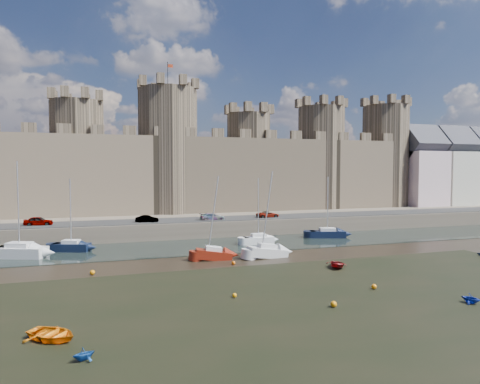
{
  "coord_description": "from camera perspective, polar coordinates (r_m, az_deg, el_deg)",
  "views": [
    {
      "loc": [
        -9.95,
        -32.65,
        10.51
      ],
      "look_at": [
        7.72,
        22.0,
        7.5
      ],
      "focal_mm": 32.0,
      "sensor_mm": 36.0,
      "label": 1
    }
  ],
  "objects": [
    {
      "name": "buoy_3",
      "position": [
        47.82,
        -0.88,
        -9.43
      ],
      "size": [
        0.42,
        0.42,
        0.42
      ],
      "primitive_type": "sphere",
      "color": "#C75008",
      "rests_on": "ground"
    },
    {
      "name": "buoy_2",
      "position": [
        34.47,
        12.38,
        -14.4
      ],
      "size": [
        0.48,
        0.48,
        0.48
      ],
      "primitive_type": "sphere",
      "color": "orange",
      "rests_on": "ground"
    },
    {
      "name": "car_1",
      "position": [
        66.11,
        -12.3,
        -3.54
      ],
      "size": [
        3.56,
        2.03,
        1.11
      ],
      "primitive_type": "imported",
      "rotation": [
        0.0,
        0.0,
        1.3
      ],
      "color": "gray",
      "rests_on": "quay"
    },
    {
      "name": "sailboat_3",
      "position": [
        67.39,
        11.57,
        -5.4
      ],
      "size": [
        5.69,
        3.52,
        9.33
      ],
      "rotation": [
        0.0,
        0.0,
        -0.29
      ],
      "color": "black",
      "rests_on": "ground"
    },
    {
      "name": "dinghy_1",
      "position": [
        26.58,
        -20.09,
        -19.64
      ],
      "size": [
        1.75,
        1.7,
        0.7
      ],
      "primitive_type": "imported",
      "rotation": [
        1.57,
        0.0,
        2.17
      ],
      "color": "#154694",
      "rests_on": "ground"
    },
    {
      "name": "sailboat_0",
      "position": [
        57.45,
        -27.34,
        -6.99
      ],
      "size": [
        6.56,
        4.5,
        11.44
      ],
      "rotation": [
        0.0,
        0.0,
        -0.39
      ],
      "color": "silver",
      "rests_on": "ground"
    },
    {
      "name": "buoy_4",
      "position": [
        36.08,
        -0.74,
        -13.61
      ],
      "size": [
        0.38,
        0.38,
        0.38
      ],
      "primitive_type": "sphere",
      "color": "orange",
      "rests_on": "ground"
    },
    {
      "name": "car_3",
      "position": [
        71.39,
        3.72,
        -3.02
      ],
      "size": [
        3.95,
        2.08,
        1.06
      ],
      "primitive_type": "imported",
      "rotation": [
        0.0,
        0.0,
        1.66
      ],
      "color": "gray",
      "rests_on": "quay"
    },
    {
      "name": "quay",
      "position": [
        93.64,
        -11.75,
        -2.74
      ],
      "size": [
        160.0,
        60.0,
        2.5
      ],
      "primitive_type": "cube",
      "color": "#4C443A",
      "rests_on": "ground"
    },
    {
      "name": "sailboat_1",
      "position": [
        59.11,
        -21.58,
        -6.71
      ],
      "size": [
        4.96,
        3.3,
        9.26
      ],
      "rotation": [
        0.0,
        0.0,
        -0.36
      ],
      "color": "black",
      "rests_on": "ground"
    },
    {
      "name": "sailboat_5",
      "position": [
        51.71,
        3.64,
        -7.89
      ],
      "size": [
        4.91,
        2.2,
        10.35
      ],
      "rotation": [
        0.0,
        0.0,
        0.07
      ],
      "color": "silver",
      "rests_on": "ground"
    },
    {
      "name": "ground",
      "position": [
        35.71,
        -0.96,
        -14.11
      ],
      "size": [
        160.0,
        160.0,
        0.0
      ],
      "primitive_type": "plane",
      "color": "black",
      "rests_on": "ground"
    },
    {
      "name": "car_2",
      "position": [
        67.86,
        -3.7,
        -3.3
      ],
      "size": [
        3.95,
        1.64,
        1.14
      ],
      "primitive_type": "imported",
      "rotation": [
        0.0,
        0.0,
        1.56
      ],
      "color": "gray",
      "rests_on": "quay"
    },
    {
      "name": "dinghy_0",
      "position": [
        30.05,
        -23.77,
        -16.99
      ],
      "size": [
        4.23,
        4.13,
        0.72
      ],
      "primitive_type": "imported",
      "rotation": [
        1.57,
        0.0,
        0.85
      ],
      "color": "orange",
      "rests_on": "ground"
    },
    {
      "name": "buoy_1",
      "position": [
        45.82,
        -19.08,
        -10.1
      ],
      "size": [
        0.5,
        0.5,
        0.5
      ],
      "primitive_type": "sphere",
      "color": "#CC7409",
      "rests_on": "ground"
    },
    {
      "name": "water_channel",
      "position": [
        58.46,
        -7.9,
        -7.34
      ],
      "size": [
        160.0,
        12.0,
        0.08
      ],
      "primitive_type": "cube",
      "color": "black",
      "rests_on": "ground"
    },
    {
      "name": "castle",
      "position": [
        81.19,
        -11.36,
        3.76
      ],
      "size": [
        108.5,
        11.0,
        29.0
      ],
      "color": "#42382B",
      "rests_on": "quay"
    },
    {
      "name": "townhouses",
      "position": [
        113.22,
        28.11,
        2.69
      ],
      "size": [
        35.5,
        9.05,
        18.13
      ],
      "color": "beige",
      "rests_on": "quay"
    },
    {
      "name": "dinghy_5",
      "position": [
        39.04,
        28.41,
        -12.38
      ],
      "size": [
        1.68,
        1.82,
        0.79
      ],
      "primitive_type": "imported",
      "rotation": [
        1.57,
        0.0,
        0.3
      ],
      "color": "#162C99",
      "rests_on": "ground"
    },
    {
      "name": "road",
      "position": [
        67.86,
        -9.39,
        -3.77
      ],
      "size": [
        160.0,
        7.0,
        0.1
      ],
      "primitive_type": "cube",
      "color": "black",
      "rests_on": "quay"
    },
    {
      "name": "car_0",
      "position": [
        67.55,
        -25.28,
        -3.53
      ],
      "size": [
        3.99,
        1.87,
        1.32
      ],
      "primitive_type": "imported",
      "rotation": [
        0.0,
        0.0,
        1.49
      ],
      "color": "gray",
      "rests_on": "quay"
    },
    {
      "name": "sailboat_2",
      "position": [
        60.46,
        2.45,
        -6.28
      ],
      "size": [
        4.34,
        1.8,
        9.24
      ],
      "rotation": [
        0.0,
        0.0,
        -0.03
      ],
      "color": "white",
      "rests_on": "ground"
    },
    {
      "name": "dinghy_4",
      "position": [
        47.46,
        12.84,
        -9.46
      ],
      "size": [
        3.38,
        3.81,
        0.65
      ],
      "primitive_type": "imported",
      "rotation": [
        1.57,
        0.0,
        5.84
      ],
      "color": "maroon",
      "rests_on": "ground"
    },
    {
      "name": "buoy_5",
      "position": [
        40.22,
        17.44,
        -11.94
      ],
      "size": [
        0.46,
        0.46,
        0.46
      ],
      "primitive_type": "sphere",
      "color": "orange",
      "rests_on": "ground"
    },
    {
      "name": "seaweed_patch",
      "position": [
        30.32,
        2.51,
        -17.26
      ],
      "size": [
        70.0,
        34.0,
        0.01
      ],
      "primitive_type": "cube",
      "color": "black",
      "rests_on": "ground"
    },
    {
      "name": "sailboat_4",
      "position": [
        50.41,
        -3.55,
        -8.19
      ],
      "size": [
        4.35,
        2.1,
        9.81
      ],
      "rotation": [
        0.0,
        0.0,
        -0.11
      ],
      "color": "maroon",
      "rests_on": "ground"
    }
  ]
}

